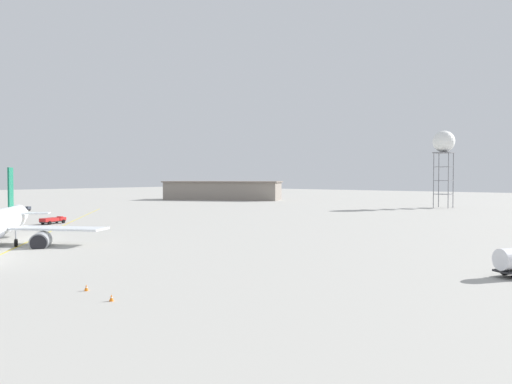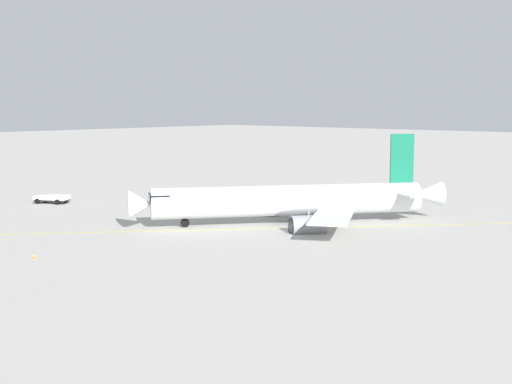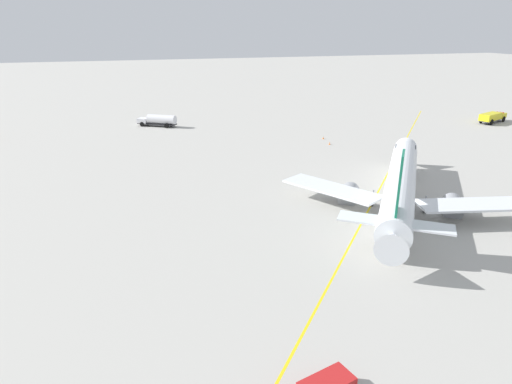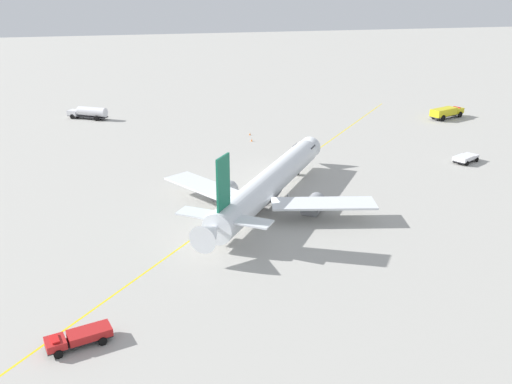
{
  "view_description": "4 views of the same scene",
  "coord_description": "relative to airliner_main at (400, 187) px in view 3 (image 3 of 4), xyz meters",
  "views": [
    {
      "loc": [
        -76.31,
        32.26,
        9.78
      ],
      "look_at": [
        -8.3,
        -51.74,
        6.5
      ],
      "focal_mm": 36.15,
      "sensor_mm": 36.0,
      "label": 1
    },
    {
      "loc": [
        -74.26,
        -53.94,
        15.08
      ],
      "look_at": [
        -7.26,
        5.02,
        3.96
      ],
      "focal_mm": 49.8,
      "sensor_mm": 36.0,
      "label": 2
    },
    {
      "loc": [
        42.92,
        -34.01,
        22.83
      ],
      "look_at": [
        -4.6,
        -18.92,
        4.24
      ],
      "focal_mm": 31.26,
      "sensor_mm": 36.0,
      "label": 3
    },
    {
      "loc": [
        65.17,
        -19.15,
        29.19
      ],
      "look_at": [
        -1.85,
        -1.23,
        3.01
      ],
      "focal_mm": 38.53,
      "sensor_mm": 36.0,
      "label": 4
    }
  ],
  "objects": [
    {
      "name": "airliner_main",
      "position": [
        0.0,
        0.0,
        0.0
      ],
      "size": [
        34.58,
        28.04,
        11.7
      ],
      "rotation": [
        0.0,
        0.0,
        2.5
      ],
      "color": "silver",
      "rests_on": "ground_plane"
    },
    {
      "name": "safety_cone_mid",
      "position": [
        -37.76,
        6.99,
        -2.45
      ],
      "size": [
        0.36,
        0.36,
        0.55
      ],
      "color": "orange",
      "rests_on": "ground_plane"
    },
    {
      "name": "fuel_tanker_truck",
      "position": [
        -61.54,
        -25.48,
        -1.14
      ],
      "size": [
        7.21,
        9.36,
        2.87
      ],
      "rotation": [
        0.0,
        0.0,
        4.13
      ],
      "color": "#232326",
      "rests_on": "ground_plane"
    },
    {
      "name": "taxiway_centreline",
      "position": [
        1.24,
        -5.61,
        -2.73
      ],
      "size": [
        122.87,
        108.67,
        0.01
      ],
      "rotation": [
        0.0,
        0.0,
        2.42
      ],
      "color": "yellow",
      "rests_on": "ground_plane"
    },
    {
      "name": "fire_tender_truck",
      "position": [
        -40.63,
        55.01,
        -1.2
      ],
      "size": [
        5.83,
        9.85,
        2.5
      ],
      "rotation": [
        0.0,
        0.0,
        1.93
      ],
      "color": "#232326",
      "rests_on": "ground_plane"
    },
    {
      "name": "ground_plane",
      "position": [
        4.53,
        -1.29,
        -2.73
      ],
      "size": [
        600.0,
        600.0,
        0.0
      ],
      "primitive_type": "plane",
      "color": "#ADAAA3"
    },
    {
      "name": "safety_cone_near",
      "position": [
        -32.98,
        6.14,
        -2.45
      ],
      "size": [
        0.36,
        0.36,
        0.55
      ],
      "color": "orange",
      "rests_on": "ground_plane"
    }
  ]
}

